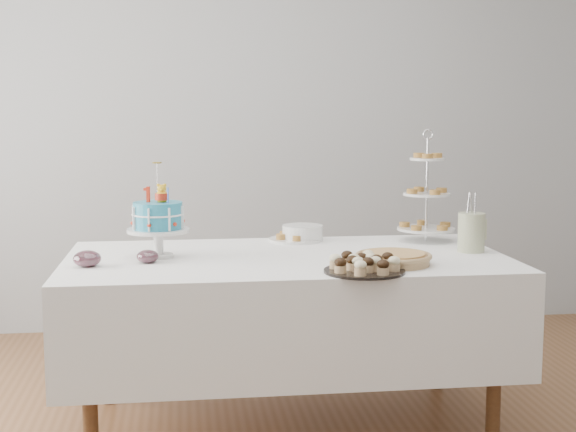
{
  "coord_description": "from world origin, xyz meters",
  "views": [
    {
      "loc": [
        -0.45,
        -3.13,
        1.4
      ],
      "look_at": [
        0.01,
        0.3,
        0.95
      ],
      "focal_mm": 50.0,
      "sensor_mm": 36.0,
      "label": 1
    }
  ],
  "objects": [
    {
      "name": "jam_bowl_a",
      "position": [
        -0.84,
        0.17,
        0.8
      ],
      "size": [
        0.11,
        0.11,
        0.07
      ],
      "color": "silver",
      "rests_on": "table"
    },
    {
      "name": "utensil_pitcher",
      "position": [
        0.84,
        0.3,
        0.87
      ],
      "size": [
        0.13,
        0.12,
        0.27
      ],
      "rotation": [
        0.0,
        0.0,
        -0.2
      ],
      "color": "beige",
      "rests_on": "table"
    },
    {
      "name": "birthday_cake",
      "position": [
        -0.56,
        0.34,
        0.88
      ],
      "size": [
        0.27,
        0.27,
        0.41
      ],
      "rotation": [
        0.0,
        0.0,
        -0.32
      ],
      "color": "white",
      "rests_on": "table"
    },
    {
      "name": "table",
      "position": [
        0.0,
        0.3,
        0.54
      ],
      "size": [
        1.92,
        1.02,
        0.77
      ],
      "color": "white",
      "rests_on": "floor"
    },
    {
      "name": "walls",
      "position": [
        0.0,
        0.0,
        1.35
      ],
      "size": [
        5.04,
        4.04,
        2.7
      ],
      "color": "#A1A4A6",
      "rests_on": "floor"
    },
    {
      "name": "plate_stack",
      "position": [
        0.13,
        0.7,
        0.81
      ],
      "size": [
        0.2,
        0.2,
        0.08
      ],
      "color": "white",
      "rests_on": "table"
    },
    {
      "name": "pastry_plate",
      "position": [
        0.09,
        0.7,
        0.79
      ],
      "size": [
        0.26,
        0.26,
        0.04
      ],
      "color": "white",
      "rests_on": "table"
    },
    {
      "name": "jam_bowl_b",
      "position": [
        -0.6,
        0.22,
        0.8
      ],
      "size": [
        0.09,
        0.09,
        0.06
      ],
      "color": "silver",
      "rests_on": "table"
    },
    {
      "name": "tiered_stand",
      "position": [
        0.73,
        0.62,
        1.0
      ],
      "size": [
        0.28,
        0.28,
        0.55
      ],
      "color": "silver",
      "rests_on": "table"
    },
    {
      "name": "pie",
      "position": [
        0.41,
        0.04,
        0.8
      ],
      "size": [
        0.32,
        0.32,
        0.05
      ],
      "color": "tan",
      "rests_on": "table"
    },
    {
      "name": "cupcake_tray",
      "position": [
        0.26,
        -0.1,
        0.81
      ],
      "size": [
        0.32,
        0.32,
        0.07
      ],
      "color": "black",
      "rests_on": "table"
    }
  ]
}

